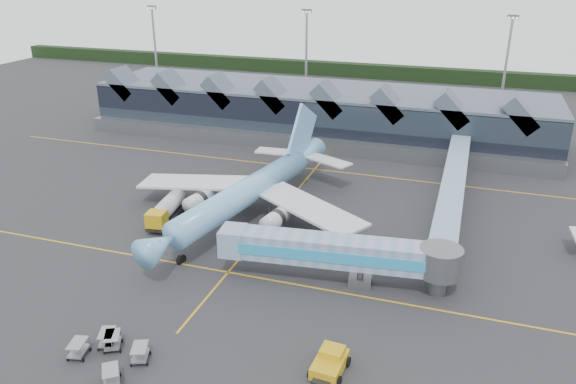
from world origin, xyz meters
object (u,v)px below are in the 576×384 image
(fuel_truck, at_px, (168,208))
(pushback_tug, at_px, (330,363))
(jet_bridge, at_px, (350,254))
(main_airliner, at_px, (250,190))

(fuel_truck, distance_m, pushback_tug, 36.47)
(jet_bridge, xyz_separation_m, fuel_truck, (-27.11, 7.85, -1.85))
(fuel_truck, bearing_deg, pushback_tug, -45.41)
(pushback_tug, bearing_deg, main_airliner, 128.04)
(jet_bridge, bearing_deg, pushback_tug, -90.39)
(jet_bridge, bearing_deg, main_airliner, 136.08)
(jet_bridge, xyz_separation_m, pushback_tug, (1.59, -14.64, -2.79))
(main_airliner, height_order, pushback_tug, main_airliner)
(main_airliner, bearing_deg, fuel_truck, -142.56)
(main_airliner, height_order, jet_bridge, main_airliner)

